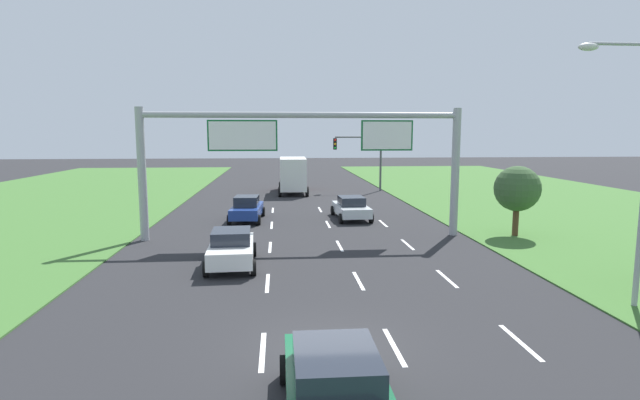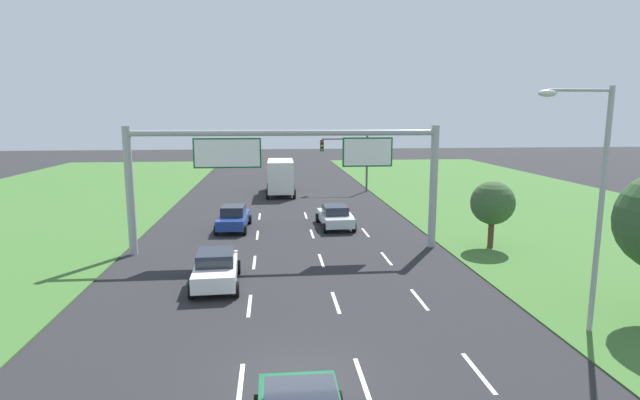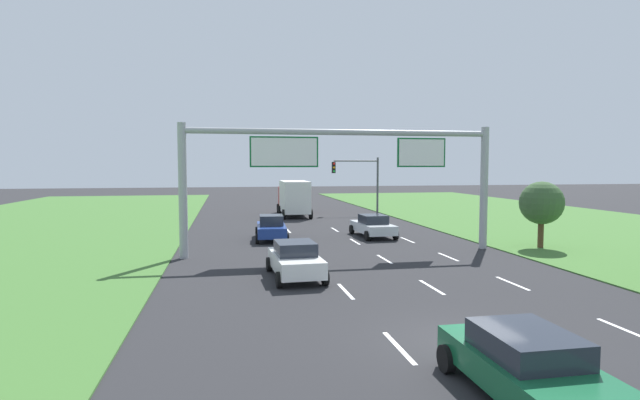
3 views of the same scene
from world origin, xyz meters
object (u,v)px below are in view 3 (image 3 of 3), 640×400
(car_far_ahead, at_px, (271,228))
(sign_gantry, at_px, (343,164))
(car_near_red, at_px, (295,260))
(car_lead_silver, at_px, (526,365))
(car_mid_lane, at_px, (373,226))
(box_truck, at_px, (293,197))
(roadside_tree_mid, at_px, (542,203))
(traffic_light_mast, at_px, (359,175))

(car_far_ahead, bearing_deg, sign_gantry, -55.87)
(car_near_red, relative_size, car_lead_silver, 1.00)
(car_lead_silver, xyz_separation_m, sign_gantry, (0.25, 17.48, 4.14))
(car_mid_lane, xyz_separation_m, sign_gantry, (-3.44, -5.71, 4.15))
(car_near_red, height_order, box_truck, box_truck)
(box_truck, bearing_deg, car_far_ahead, -102.29)
(car_lead_silver, relative_size, roadside_tree_mid, 1.11)
(car_near_red, height_order, sign_gantry, sign_gantry)
(car_mid_lane, relative_size, car_far_ahead, 1.01)
(car_lead_silver, relative_size, car_mid_lane, 0.96)
(car_near_red, bearing_deg, car_lead_silver, -77.75)
(roadside_tree_mid, bearing_deg, car_near_red, -161.99)
(sign_gantry, bearing_deg, car_near_red, -121.40)
(car_lead_silver, bearing_deg, roadside_tree_mid, 54.89)
(car_mid_lane, distance_m, car_far_ahead, 6.85)
(car_lead_silver, bearing_deg, box_truck, 89.71)
(car_mid_lane, distance_m, roadside_tree_mid, 10.54)
(car_mid_lane, xyz_separation_m, box_truck, (-3.43, 14.81, 1.04))
(box_truck, bearing_deg, car_near_red, -96.70)
(car_lead_silver, distance_m, sign_gantry, 17.96)
(car_lead_silver, xyz_separation_m, traffic_light_mast, (6.93, 38.94, 3.11))
(car_near_red, xyz_separation_m, car_far_ahead, (-0.04, 11.20, -0.01))
(sign_gantry, relative_size, traffic_light_mast, 3.08)
(car_mid_lane, height_order, traffic_light_mast, traffic_light_mast)
(box_truck, distance_m, sign_gantry, 20.75)
(car_lead_silver, bearing_deg, car_mid_lane, 81.07)
(car_mid_lane, xyz_separation_m, roadside_tree_mid, (8.19, -6.36, 1.89))
(car_mid_lane, bearing_deg, traffic_light_mast, 75.63)
(box_truck, bearing_deg, roadside_tree_mid, -60.55)
(box_truck, height_order, traffic_light_mast, traffic_light_mast)
(traffic_light_mast, bearing_deg, car_near_red, -110.45)
(car_lead_silver, height_order, box_truck, box_truck)
(roadside_tree_mid, bearing_deg, box_truck, 118.75)
(car_lead_silver, bearing_deg, car_near_red, 104.77)
(car_far_ahead, height_order, traffic_light_mast, traffic_light_mast)
(car_mid_lane, bearing_deg, car_lead_silver, -101.73)
(car_near_red, distance_m, box_truck, 26.28)
(car_near_red, relative_size, box_truck, 0.57)
(car_near_red, relative_size, car_mid_lane, 0.96)
(car_mid_lane, relative_size, roadside_tree_mid, 1.16)
(car_mid_lane, xyz_separation_m, car_far_ahead, (-6.85, -0.04, 0.03))
(car_mid_lane, relative_size, sign_gantry, 0.26)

